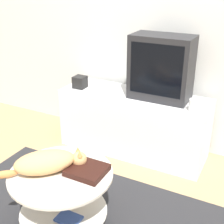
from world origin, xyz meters
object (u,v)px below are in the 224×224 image
speaker (80,82)px  cat (47,162)px  tv (161,68)px  dvd_box (87,170)px

speaker → cat: speaker is taller
speaker → cat: size_ratio=0.25×
tv → cat: tv is taller
dvd_box → cat: cat is taller
tv → speaker: 0.81m
dvd_box → tv: bearing=85.9°
tv → speaker: tv is taller
tv → cat: bearing=-104.4°
tv → dvd_box: 1.17m
speaker → dvd_box: speaker is taller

